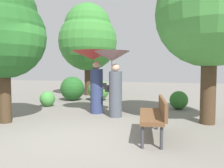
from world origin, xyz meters
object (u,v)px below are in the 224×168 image
Objects in this scene: person_right at (113,71)px; tree_mid_left at (88,37)px; park_bench at (155,114)px; tree_near_right at (211,2)px; tree_near_left at (3,29)px; person_left at (94,67)px.

person_right is 6.08m from tree_mid_left.
park_bench is 0.33× the size of tree_near_right.
tree_near_right reaches higher than person_right.
tree_near_left is 0.76× the size of tree_mid_left.
person_right reaches higher than park_bench.
park_bench is at bearing -57.30° from tree_mid_left.
park_bench is 0.31× the size of tree_mid_left.
person_right is at bearing -59.71° from tree_mid_left.
park_bench is at bearing -135.59° from person_right.
person_left is at bearing 171.53° from tree_near_right.
tree_near_left is (-3.96, 0.20, 1.97)m from park_bench.
tree_near_left reaches higher than person_right.
person_left is at bearing -143.43° from park_bench.
person_left is 5.40m from tree_mid_left.
tree_near_right is at bearing -42.87° from tree_mid_left.
tree_near_left reaches higher than park_bench.
tree_mid_left is at bearing -156.28° from park_bench.
person_left is 1.03× the size of person_right.
person_right is 2.43m from park_bench.
person_left is 0.85m from person_right.
tree_mid_left reaches higher than tree_near_right.
park_bench is 8.49m from tree_mid_left.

